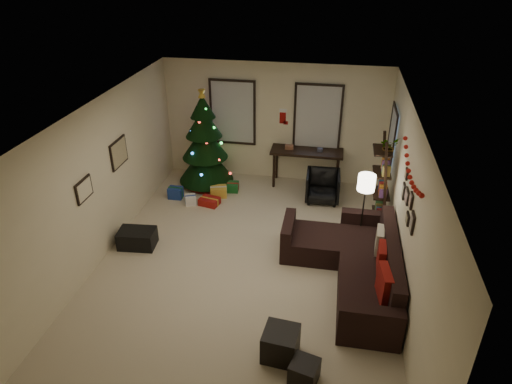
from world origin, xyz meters
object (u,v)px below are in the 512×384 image
at_px(christmas_tree, 205,146).
at_px(desk_chair, 323,186).
at_px(bookshelf, 383,187).
at_px(desk, 307,154).
at_px(sofa, 354,264).

relative_size(christmas_tree, desk_chair, 3.45).
height_order(desk_chair, bookshelf, bookshelf).
bearing_deg(desk, bookshelf, -47.10).
distance_m(sofa, desk, 3.39).
bearing_deg(desk_chair, sofa, -77.27).
xyz_separation_m(desk_chair, bookshelf, (1.11, -0.99, 0.61)).
height_order(christmas_tree, desk, christmas_tree).
bearing_deg(bookshelf, christmas_tree, 161.18).
distance_m(desk, desk_chair, 0.88).
bearing_deg(bookshelf, desk, 132.90).
relative_size(desk_chair, bookshelf, 0.34).
bearing_deg(christmas_tree, bookshelf, -18.82).
bearing_deg(desk_chair, desk, 120.78).
relative_size(christmas_tree, desk, 1.44).
bearing_deg(desk, christmas_tree, -170.93).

